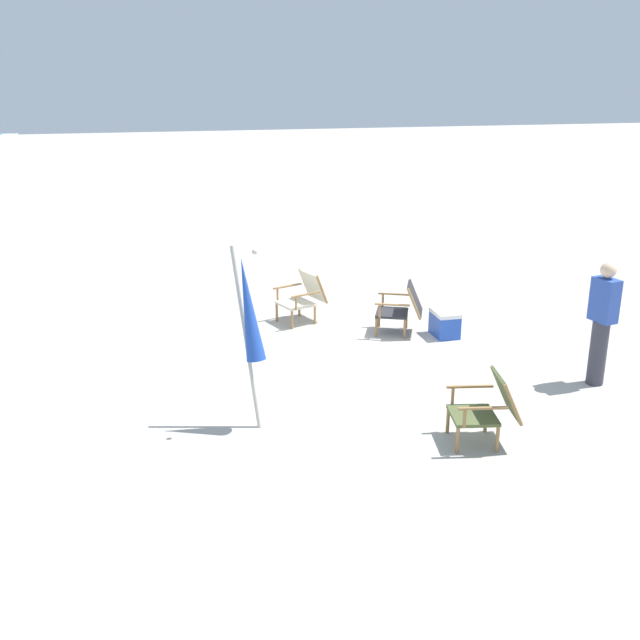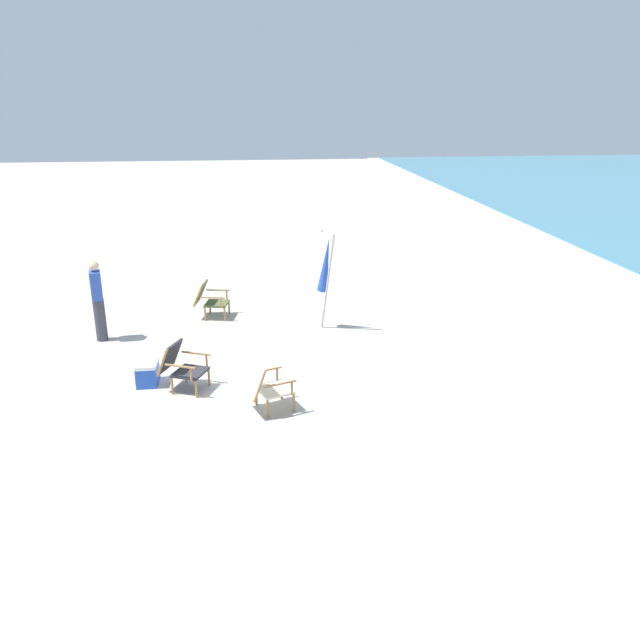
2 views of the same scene
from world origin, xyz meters
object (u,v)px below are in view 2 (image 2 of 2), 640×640
object	(u,v)px
cooler_box	(148,373)
umbrella_furled_blue	(326,266)
person_near_chairs	(98,300)
beach_chair_mid_center	(265,385)
beach_chair_front_right	(181,365)
beach_chair_far_center	(209,299)

from	to	relation	value
cooler_box	umbrella_furled_blue	bearing A→B (deg)	124.46
person_near_chairs	cooler_box	world-z (taller)	person_near_chairs
beach_chair_mid_center	beach_chair_front_right	distance (m)	1.64
beach_chair_far_center	umbrella_furled_blue	size ratio (longest dim) A/B	0.39
beach_chair_front_right	umbrella_furled_blue	xyz separation A→B (m)	(-2.55, 2.72, 0.94)
beach_chair_mid_center	person_near_chairs	size ratio (longest dim) A/B	0.53
beach_chair_mid_center	umbrella_furled_blue	size ratio (longest dim) A/B	0.41
cooler_box	beach_chair_front_right	bearing A→B (deg)	65.83
cooler_box	person_near_chairs	bearing A→B (deg)	-151.09
umbrella_furled_blue	cooler_box	bearing A→B (deg)	-55.54
beach_chair_mid_center	person_near_chairs	xyz separation A→B (m)	(-3.37, -3.15, 0.41)
beach_chair_front_right	person_near_chairs	world-z (taller)	person_near_chairs
cooler_box	beach_chair_mid_center	bearing A→B (deg)	58.46
beach_chair_mid_center	person_near_chairs	bearing A→B (deg)	-136.94
beach_chair_front_right	beach_chair_far_center	size ratio (longest dim) A/B	1.08
beach_chair_mid_center	umbrella_furled_blue	bearing A→B (deg)	158.46
beach_chair_mid_center	beach_chair_front_right	world-z (taller)	beach_chair_mid_center
beach_chair_front_right	umbrella_furled_blue	size ratio (longest dim) A/B	0.42
beach_chair_far_center	cooler_box	world-z (taller)	beach_chair_far_center
beach_chair_mid_center	beach_chair_front_right	xyz separation A→B (m)	(-0.93, -1.35, -0.00)
beach_chair_mid_center	umbrella_furled_blue	world-z (taller)	umbrella_furled_blue
umbrella_furled_blue	beach_chair_mid_center	bearing A→B (deg)	-21.54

